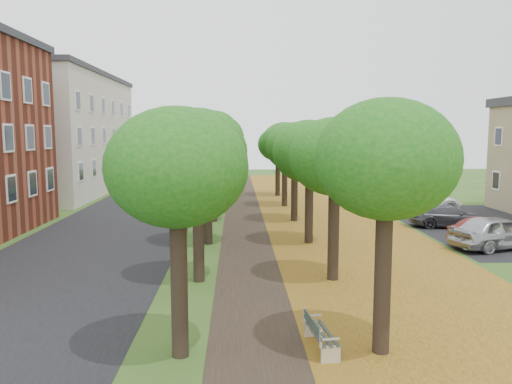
{
  "coord_description": "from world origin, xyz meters",
  "views": [
    {
      "loc": [
        -0.86,
        -11.35,
        5.27
      ],
      "look_at": [
        0.06,
        11.78,
        2.5
      ],
      "focal_mm": 35.0,
      "sensor_mm": 36.0,
      "label": 1
    }
  ],
  "objects": [
    {
      "name": "tree_row_east",
      "position": [
        2.6,
        15.0,
        4.54
      ],
      "size": [
        3.62,
        33.62,
        6.11
      ],
      "color": "black",
      "rests_on": "ground"
    },
    {
      "name": "parking_lot",
      "position": [
        13.5,
        16.0,
        0.0
      ],
      "size": [
        9.0,
        16.0,
        0.01
      ],
      "primitive_type": "cube",
      "color": "black",
      "rests_on": "ground"
    },
    {
      "name": "ground",
      "position": [
        0.0,
        0.0,
        0.0
      ],
      "size": [
        120.0,
        120.0,
        0.0
      ],
      "primitive_type": "plane",
      "color": "#2D4C19",
      "rests_on": "ground"
    },
    {
      "name": "car_silver",
      "position": [
        11.0,
        10.47,
        0.77
      ],
      "size": [
        4.83,
        3.05,
        1.53
      ],
      "primitive_type": "imported",
      "rotation": [
        0.0,
        0.0,
        1.87
      ],
      "color": "#B0B1B5",
      "rests_on": "ground"
    },
    {
      "name": "car_white",
      "position": [
        11.45,
        21.32,
        0.76
      ],
      "size": [
        5.46,
        2.55,
        1.51
      ],
      "primitive_type": "imported",
      "rotation": [
        0.0,
        0.0,
        1.56
      ],
      "color": "white",
      "rests_on": "ground"
    },
    {
      "name": "bench",
      "position": [
        1.15,
        0.21,
        0.41
      ],
      "size": [
        0.67,
        1.7,
        0.78
      ],
      "rotation": [
        0.0,
        0.0,
        1.68
      ],
      "color": "#2A352E",
      "rests_on": "ground"
    },
    {
      "name": "tree_row_west",
      "position": [
        -2.2,
        15.0,
        4.54
      ],
      "size": [
        3.62,
        33.62,
        6.11
      ],
      "color": "black",
      "rests_on": "ground"
    },
    {
      "name": "street_asphalt",
      "position": [
        -7.5,
        15.0,
        0.0
      ],
      "size": [
        8.0,
        70.0,
        0.01
      ],
      "primitive_type": "cube",
      "color": "black",
      "rests_on": "ground"
    },
    {
      "name": "leaf_verge",
      "position": [
        5.0,
        15.0,
        0.01
      ],
      "size": [
        7.5,
        70.0,
        0.01
      ],
      "primitive_type": "cube",
      "color": "#A4731E",
      "rests_on": "ground"
    },
    {
      "name": "building_cream",
      "position": [
        -17.0,
        33.0,
        5.21
      ],
      "size": [
        10.3,
        20.3,
        10.4
      ],
      "color": "beige",
      "rests_on": "ground"
    },
    {
      "name": "footpath",
      "position": [
        0.0,
        15.0,
        0.0
      ],
      "size": [
        3.2,
        70.0,
        0.01
      ],
      "primitive_type": "cube",
      "color": "black",
      "rests_on": "ground"
    },
    {
      "name": "car_red",
      "position": [
        11.0,
        10.97,
        0.65
      ],
      "size": [
        4.13,
        2.26,
        1.29
      ],
      "primitive_type": "imported",
      "rotation": [
        0.0,
        0.0,
        1.81
      ],
      "color": "maroon",
      "rests_on": "ground"
    },
    {
      "name": "car_grey",
      "position": [
        11.0,
        15.71,
        0.62
      ],
      "size": [
        4.4,
        2.15,
        1.23
      ],
      "primitive_type": "imported",
      "rotation": [
        0.0,
        0.0,
        1.47
      ],
      "color": "#37373C",
      "rests_on": "ground"
    }
  ]
}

